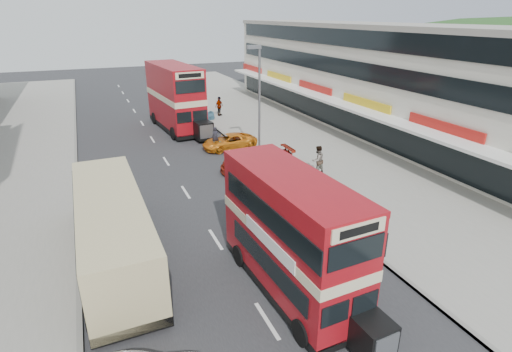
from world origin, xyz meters
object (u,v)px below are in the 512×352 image
car_right_a (257,161)px  pedestrian_far (219,106)px  bus_second (175,97)px  pedestrian_near (318,160)px  bus_main (291,235)px  car_right_b (229,142)px  car_right_c (196,115)px  street_lamp (258,94)px  coach (112,227)px  cyclist (216,143)px

car_right_a → pedestrian_far: size_ratio=2.58×
bus_second → pedestrian_near: size_ratio=5.24×
bus_main → pedestrian_far: bearing=-105.7°
car_right_b → pedestrian_far: size_ratio=2.20×
car_right_a → car_right_c: size_ratio=1.44×
bus_main → pedestrian_far: (6.34, 28.27, -1.30)m
street_lamp → bus_second: street_lamp is taller
bus_main → bus_second: bearing=-95.8°
pedestrian_near → bus_main: bearing=42.2°
coach → bus_second: bearing=69.6°
pedestrian_near → car_right_c: bearing=-90.5°
car_right_b → pedestrian_far: (2.63, 10.62, 0.53)m
cyclist → car_right_b: bearing=5.2°
street_lamp → coach: street_lamp is taller
bus_main → pedestrian_near: size_ratio=4.25×
coach → car_right_c: (9.71, 22.64, -1.04)m
car_right_c → car_right_a: bearing=1.6°
car_right_b → car_right_c: size_ratio=1.22×
pedestrian_near → cyclist: size_ratio=1.04×
car_right_b → pedestrian_near: pedestrian_near is taller
car_right_c → pedestrian_near: 17.85m
bus_second → cyclist: size_ratio=5.46×
street_lamp → bus_main: size_ratio=0.96×
bus_second → coach: (-7.30, -20.54, -1.35)m
street_lamp → pedestrian_far: size_ratio=4.12×
coach → pedestrian_far: bearing=61.4°
car_right_a → pedestrian_near: pedestrian_near is taller
car_right_b → car_right_c: car_right_c is taller
bus_second → coach: bus_second is taller
coach → cyclist: coach is taller
car_right_b → pedestrian_near: 8.54m
car_right_a → pedestrian_near: 4.16m
bus_main → cyclist: bearing=-101.4°
coach → car_right_a: 12.57m
bus_second → car_right_a: size_ratio=2.04×
pedestrian_far → car_right_a: bearing=-132.8°
coach → cyclist: size_ratio=5.54×
pedestrian_near → street_lamp: bearing=-77.6°
pedestrian_near → pedestrian_far: pedestrian_near is taller
bus_main → car_right_a: size_ratio=1.66×
bus_main → car_right_b: bus_main is taller
bus_second → pedestrian_far: size_ratio=5.27×
car_right_a → pedestrian_near: bearing=53.4°
pedestrian_near → coach: bearing=9.4°
street_lamp → bus_second: bearing=109.5°
pedestrian_near → cyclist: (-4.56, 7.80, -0.51)m
coach → car_right_c: size_ratio=2.98×
car_right_a → car_right_b: size_ratio=1.17×
street_lamp → bus_main: street_lamp is taller
coach → car_right_a: (9.93, 7.65, -0.90)m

